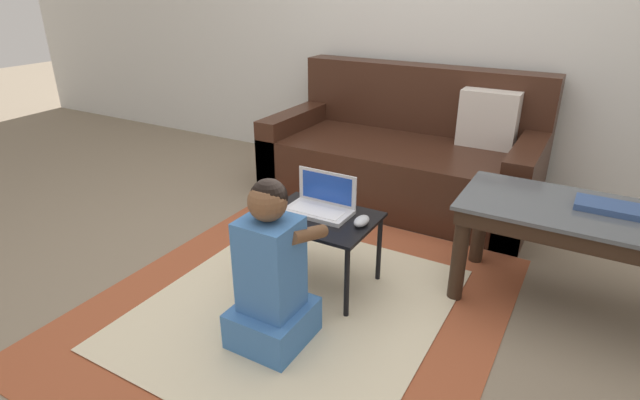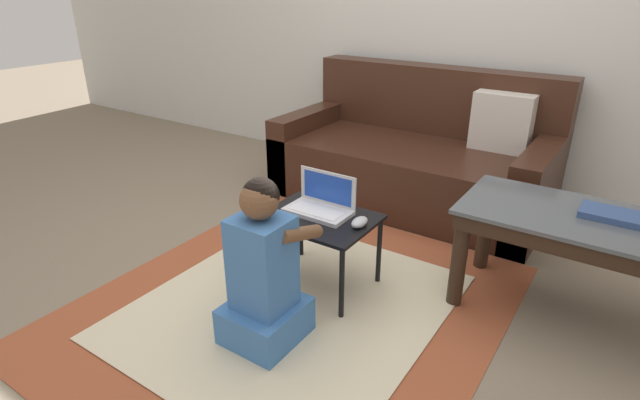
% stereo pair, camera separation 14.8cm
% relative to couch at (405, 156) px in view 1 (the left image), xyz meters
% --- Properties ---
extents(ground_plane, '(16.00, 16.00, 0.00)m').
position_rel_couch_xyz_m(ground_plane, '(0.01, -1.23, -0.29)').
color(ground_plane, '#7F705B').
extents(wall_back, '(9.00, 0.06, 2.50)m').
position_rel_couch_xyz_m(wall_back, '(0.01, 0.47, 0.96)').
color(wall_back, silver).
rests_on(wall_back, ground_plane).
extents(area_rug, '(1.76, 1.98, 0.01)m').
position_rel_couch_xyz_m(area_rug, '(0.06, -1.51, -0.28)').
color(area_rug, '#9E4C2D').
rests_on(area_rug, ground_plane).
extents(couch, '(1.77, 0.90, 0.86)m').
position_rel_couch_xyz_m(couch, '(0.00, 0.00, 0.00)').
color(couch, '#381E14').
rests_on(couch, ground_plane).
extents(coffee_table, '(0.98, 0.51, 0.49)m').
position_rel_couch_xyz_m(coffee_table, '(1.11, -0.86, 0.12)').
color(coffee_table, '#4C5156').
rests_on(coffee_table, ground_plane).
extents(laptop_desk, '(0.52, 0.40, 0.37)m').
position_rel_couch_xyz_m(laptop_desk, '(0.06, -1.28, 0.04)').
color(laptop_desk, black).
rests_on(laptop_desk, ground_plane).
extents(laptop, '(0.31, 0.18, 0.19)m').
position_rel_couch_xyz_m(laptop, '(0.04, -1.23, 0.12)').
color(laptop, silver).
rests_on(laptop, laptop_desk).
extents(computer_mouse, '(0.06, 0.11, 0.04)m').
position_rel_couch_xyz_m(computer_mouse, '(0.27, -1.26, 0.11)').
color(computer_mouse, '#B2B7C1').
rests_on(computer_mouse, laptop_desk).
extents(person_seated, '(0.29, 0.40, 0.73)m').
position_rel_couch_xyz_m(person_seated, '(0.11, -1.74, 0.02)').
color(person_seated, '#3D70B2').
rests_on(person_seated, ground_plane).
extents(book_on_table, '(0.25, 0.15, 0.03)m').
position_rel_couch_xyz_m(book_on_table, '(1.22, -0.82, 0.22)').
color(book_on_table, '#334C7F').
rests_on(book_on_table, coffee_table).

